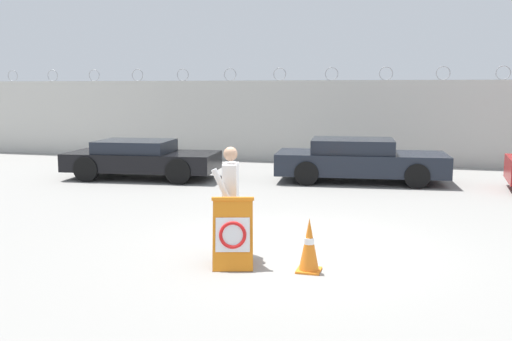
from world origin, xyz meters
name	(u,v)px	position (x,y,z in m)	size (l,w,h in m)	color
ground_plane	(296,249)	(0.00, 0.00, 0.00)	(90.00, 90.00, 0.00)	gray
perimeter_wall	(357,122)	(0.00, 11.15, 1.45)	(36.00, 0.30, 3.35)	beige
barricade_sign	(233,232)	(-0.73, -1.14, 0.51)	(0.75, 0.80, 1.04)	orange
security_guard	(230,195)	(-0.95, -0.56, 0.95)	(0.37, 0.66, 1.72)	#232838
traffic_cone_near	(309,245)	(0.40, -1.10, 0.39)	(0.34, 0.34, 0.78)	orange
parked_car_front_coupe	(141,158)	(-5.80, 6.14, 0.59)	(4.51, 2.23, 1.12)	black
parked_car_rear_sedan	(359,160)	(0.41, 7.15, 0.62)	(4.85, 2.31, 1.21)	black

